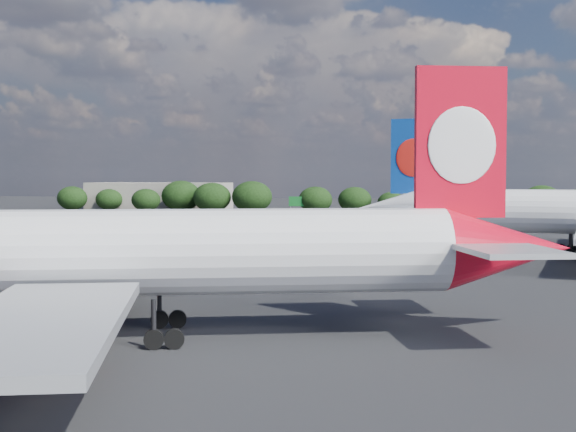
# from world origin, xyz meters

# --- Properties ---
(ground) EXTENTS (500.00, 500.00, 0.00)m
(ground) POSITION_xyz_m (0.00, 60.00, 0.00)
(ground) COLOR black
(ground) RESTS_ON ground
(qantas_airliner) EXTENTS (52.92, 50.83, 17.72)m
(qantas_airliner) POSITION_xyz_m (7.04, 11.70, 5.40)
(qantas_airliner) COLOR white
(qantas_airliner) RESTS_ON ground
(china_southern_airliner) EXTENTS (55.80, 53.20, 18.21)m
(china_southern_airliner) POSITION_xyz_m (40.12, 72.40, 5.55)
(china_southern_airliner) COLOR white
(china_southern_airliner) RESTS_ON ground
(terminal_building) EXTENTS (42.00, 16.00, 8.00)m
(terminal_building) POSITION_xyz_m (-65.00, 192.00, 4.00)
(terminal_building) COLOR gray
(terminal_building) RESTS_ON ground
(highway_sign) EXTENTS (6.00, 0.30, 4.50)m
(highway_sign) POSITION_xyz_m (-18.00, 176.00, 3.13)
(highway_sign) COLOR #166F27
(highway_sign) RESTS_ON ground
(billboard_yellow) EXTENTS (5.00, 0.30, 5.50)m
(billboard_yellow) POSITION_xyz_m (12.00, 182.00, 3.87)
(billboard_yellow) COLOR yellow
(billboard_yellow) RESTS_ON ground
(horizon_treeline) EXTENTS (200.90, 15.44, 8.75)m
(horizon_treeline) POSITION_xyz_m (1.46, 179.65, 3.72)
(horizon_treeline) COLOR black
(horizon_treeline) RESTS_ON ground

